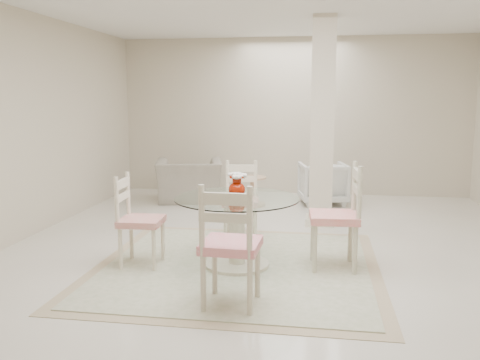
# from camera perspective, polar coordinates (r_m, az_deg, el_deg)

# --- Properties ---
(ground) EXTENTS (7.00, 7.00, 0.00)m
(ground) POSITION_cam_1_polar(r_m,az_deg,el_deg) (5.68, 3.83, -7.92)
(ground) COLOR white
(ground) RESTS_ON ground
(room_shell) EXTENTS (6.02, 7.02, 2.71)m
(room_shell) POSITION_cam_1_polar(r_m,az_deg,el_deg) (5.43, 4.04, 11.12)
(room_shell) COLOR beige
(room_shell) RESTS_ON ground
(column) EXTENTS (0.30, 0.30, 2.70)m
(column) POSITION_cam_1_polar(r_m,az_deg,el_deg) (6.72, 9.23, 6.35)
(column) COLOR beige
(column) RESTS_ON ground
(area_rug) EXTENTS (2.81, 2.81, 0.02)m
(area_rug) POSITION_cam_1_polar(r_m,az_deg,el_deg) (5.15, -0.35, -9.65)
(area_rug) COLOR tan
(area_rug) RESTS_ON ground
(dining_table) EXTENTS (1.23, 1.23, 0.71)m
(dining_table) POSITION_cam_1_polar(r_m,az_deg,el_deg) (5.05, -0.35, -5.86)
(dining_table) COLOR beige
(dining_table) RESTS_ON ground
(red_vase) EXTENTS (0.19, 0.18, 0.25)m
(red_vase) POSITION_cam_1_polar(r_m,az_deg,el_deg) (4.94, -0.35, -0.58)
(red_vase) COLOR #A91B05
(red_vase) RESTS_ON dining_table
(dining_chair_east) EXTENTS (0.49, 0.49, 1.16)m
(dining_chair_east) POSITION_cam_1_polar(r_m,az_deg,el_deg) (5.04, 11.38, -3.16)
(dining_chair_east) COLOR beige
(dining_chair_east) RESTS_ON ground
(dining_chair_north) EXTENTS (0.45, 0.45, 1.03)m
(dining_chair_north) POSITION_cam_1_polar(r_m,az_deg,el_deg) (6.00, 0.11, -1.66)
(dining_chair_north) COLOR #F6EBCA
(dining_chair_north) RESTS_ON ground
(dining_chair_west) EXTENTS (0.43, 0.43, 1.02)m
(dining_chair_west) POSITION_cam_1_polar(r_m,az_deg,el_deg) (5.16, -11.73, -3.69)
(dining_chair_west) COLOR #F4E6C9
(dining_chair_west) RESTS_ON ground
(dining_chair_south) EXTENTS (0.47, 0.47, 1.13)m
(dining_chair_south) POSITION_cam_1_polar(r_m,az_deg,el_deg) (4.00, -1.22, -6.42)
(dining_chair_south) COLOR beige
(dining_chair_south) RESTS_ON ground
(recliner_taupe) EXTENTS (1.22, 1.12, 0.67)m
(recliner_taupe) POSITION_cam_1_polar(r_m,az_deg,el_deg) (8.32, -5.72, -0.07)
(recliner_taupe) COLOR gray
(recliner_taupe) RESTS_ON ground
(armchair_white) EXTENTS (0.84, 0.85, 0.66)m
(armchair_white) POSITION_cam_1_polar(r_m,az_deg,el_deg) (8.19, 9.27, -0.33)
(armchair_white) COLOR white
(armchair_white) RESTS_ON ground
(side_table) EXTENTS (0.44, 0.44, 0.46)m
(side_table) POSITION_cam_1_polar(r_m,az_deg,el_deg) (7.91, 1.35, -1.41)
(side_table) COLOR #D7A884
(side_table) RESTS_ON ground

